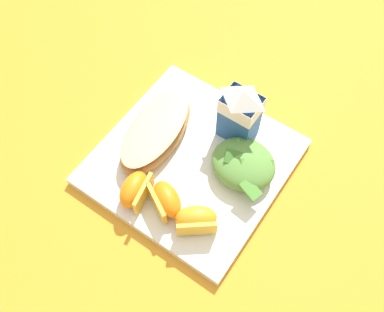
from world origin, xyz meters
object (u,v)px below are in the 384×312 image
white_plate (192,162)px  green_salad_pile (244,164)px  milk_carton (240,111)px  orange_wedge_front (135,190)px  orange_wedge_rear (196,220)px  cheesy_pizza_bread (156,132)px  orange_wedge_middle (166,200)px

white_plate → green_salad_pile: 0.09m
milk_carton → orange_wedge_front: size_ratio=1.67×
green_salad_pile → orange_wedge_rear: green_salad_pile is taller
cheesy_pizza_bread → green_salad_pile: size_ratio=1.77×
orange_wedge_front → orange_wedge_rear: size_ratio=0.95×
milk_carton → white_plate: bearing=-111.3°
orange_wedge_middle → orange_wedge_rear: size_ratio=1.01×
orange_wedge_front → orange_wedge_rear: same height
green_salad_pile → orange_wedge_front: 0.17m
white_plate → orange_wedge_front: orange_wedge_front is taller
green_salad_pile → milk_carton: size_ratio=0.91×
green_salad_pile → orange_wedge_front: size_ratio=1.52×
cheesy_pizza_bread → orange_wedge_middle: 0.12m
orange_wedge_middle → orange_wedge_rear: bearing=-0.2°
cheesy_pizza_bread → milk_carton: 0.14m
white_plate → cheesy_pizza_bread: size_ratio=1.58×
cheesy_pizza_bread → green_salad_pile: 0.15m
white_plate → milk_carton: size_ratio=2.55×
milk_carton → orange_wedge_middle: milk_carton is taller
cheesy_pizza_bread → green_salad_pile: (0.15, 0.03, 0.00)m
orange_wedge_middle → cheesy_pizza_bread: bearing=133.9°
white_plate → green_salad_pile: bearing=20.6°
milk_carton → orange_wedge_front: (-0.07, -0.18, -0.04)m
green_salad_pile → orange_wedge_front: green_salad_pile is taller
milk_carton → orange_wedge_middle: 0.17m
orange_wedge_rear → orange_wedge_front: bearing=-172.8°
cheesy_pizza_bread → orange_wedge_middle: size_ratio=2.53×
cheesy_pizza_bread → green_salad_pile: bearing=11.3°
milk_carton → orange_wedge_rear: milk_carton is taller
white_plate → orange_wedge_middle: (0.01, -0.09, 0.03)m
green_salad_pile → orange_wedge_rear: size_ratio=1.44×
milk_carton → orange_wedge_rear: size_ratio=1.58×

